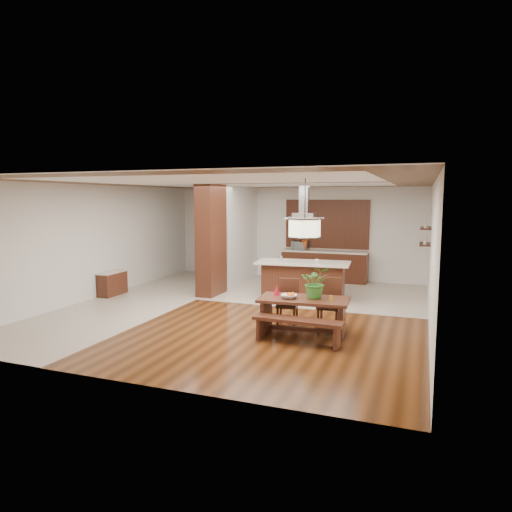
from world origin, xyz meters
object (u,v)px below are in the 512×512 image
at_px(range_hood, 304,201).
at_px(kitchen_island, 303,280).
at_px(dining_chair_left, 287,303).
at_px(dining_table, 304,308).
at_px(dining_bench, 298,331).
at_px(foliage_plant, 316,282).
at_px(island_cup, 317,261).
at_px(microwave, 300,245).
at_px(hallway_console, 112,284).
at_px(dining_chair_right, 329,304).
at_px(fruit_bowl, 289,296).
at_px(pendant_lantern, 305,215).

bearing_deg(range_hood, kitchen_island, -90.00).
bearing_deg(dining_chair_left, dining_table, -52.22).
bearing_deg(range_hood, dining_bench, -77.14).
bearing_deg(kitchen_island, foliage_plant, -76.03).
xyz_separation_m(dining_table, dining_bench, (0.05, -0.60, -0.28)).
distance_m(island_cup, microwave, 3.00).
height_order(hallway_console, dining_table, dining_table).
bearing_deg(dining_bench, dining_chair_right, 73.95).
height_order(foliage_plant, kitchen_island, foliage_plant).
bearing_deg(island_cup, dining_chair_right, -71.63).
bearing_deg(microwave, dining_chair_left, -62.38).
xyz_separation_m(dining_chair_left, fruit_bowl, (0.20, -0.58, 0.26)).
relative_size(hallway_console, foliage_plant, 1.46).
bearing_deg(fruit_bowl, kitchen_island, 99.48).
bearing_deg(range_hood, island_cup, -15.28).
distance_m(pendant_lantern, kitchen_island, 3.54).
xyz_separation_m(dining_table, pendant_lantern, (0.00, -0.00, 1.74)).
bearing_deg(dining_bench, microwave, 104.53).
bearing_deg(fruit_bowl, range_hood, 99.46).
relative_size(dining_chair_right, microwave, 2.07).
relative_size(island_cup, microwave, 0.23).
bearing_deg(microwave, foliage_plant, -56.86).
relative_size(foliage_plant, fruit_bowl, 2.06).
relative_size(dining_table, microwave, 3.60).
relative_size(hallway_console, fruit_bowl, 3.02).
xyz_separation_m(foliage_plant, fruit_bowl, (-0.46, -0.19, -0.26)).
bearing_deg(kitchen_island, pendant_lantern, -80.16).
xyz_separation_m(dining_chair_left, pendant_lantern, (0.45, -0.47, 1.78)).
distance_m(dining_chair_right, foliage_plant, 0.69).
relative_size(dining_table, dining_bench, 1.07).
xyz_separation_m(range_hood, microwave, (-0.80, 2.66, -1.38)).
bearing_deg(range_hood, hallway_console, -164.35).
distance_m(pendant_lantern, range_hood, 3.08).
height_order(dining_bench, range_hood, range_hood).
xyz_separation_m(dining_chair_right, range_hood, (-1.14, 2.44, 1.97)).
relative_size(fruit_bowl, kitchen_island, 0.12).
xyz_separation_m(pendant_lantern, range_hood, (-0.77, 2.98, 0.22)).
xyz_separation_m(hallway_console, fruit_bowl, (5.33, -1.73, 0.41)).
bearing_deg(dining_chair_left, dining_bench, -70.95).
bearing_deg(foliage_plant, microwave, 107.71).
bearing_deg(dining_table, pendant_lantern, -90.00).
xyz_separation_m(dining_chair_right, island_cup, (-0.78, 2.34, 0.51)).
relative_size(dining_chair_left, fruit_bowl, 3.19).
bearing_deg(island_cup, foliage_plant, -77.70).
distance_m(dining_chair_left, range_hood, 3.22).
xyz_separation_m(dining_bench, kitchen_island, (-0.82, 3.57, 0.27)).
bearing_deg(dining_chair_left, fruit_bowl, -77.14).
relative_size(kitchen_island, range_hood, 2.66).
height_order(foliage_plant, microwave, foliage_plant).
xyz_separation_m(pendant_lantern, kitchen_island, (-0.77, 2.98, -1.75)).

